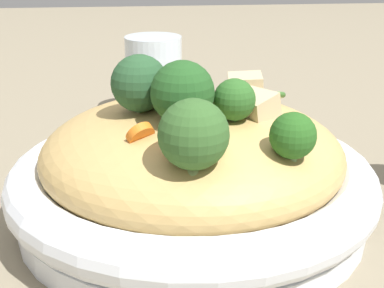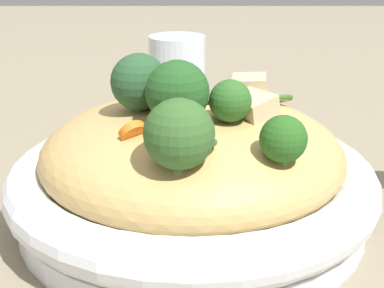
% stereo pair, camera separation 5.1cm
% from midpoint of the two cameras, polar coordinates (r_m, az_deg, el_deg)
% --- Properties ---
extents(ground_plane, '(3.00, 3.00, 0.00)m').
position_cam_midpoint_polar(ground_plane, '(0.54, 2.72, -7.33)').
color(ground_plane, gray).
extents(serving_bowl, '(0.33, 0.33, 0.06)m').
position_cam_midpoint_polar(serving_bowl, '(0.53, 2.78, -4.38)').
color(serving_bowl, white).
rests_on(serving_bowl, ground_plane).
extents(noodle_heap, '(0.27, 0.27, 0.10)m').
position_cam_midpoint_polar(noodle_heap, '(0.52, 2.84, -0.96)').
color(noodle_heap, tan).
rests_on(noodle_heap, serving_bowl).
extents(broccoli_florets, '(0.16, 0.15, 0.07)m').
position_cam_midpoint_polar(broccoli_florets, '(0.45, 2.28, 3.58)').
color(broccoli_florets, '#A5C276').
rests_on(broccoli_florets, serving_bowl).
extents(carrot_coins, '(0.06, 0.20, 0.03)m').
position_cam_midpoint_polar(carrot_coins, '(0.48, -0.32, 2.06)').
color(carrot_coins, orange).
rests_on(carrot_coins, serving_bowl).
extents(zucchini_slices, '(0.13, 0.19, 0.04)m').
position_cam_midpoint_polar(zucchini_slices, '(0.50, 6.76, 2.99)').
color(zucchini_slices, beige).
rests_on(zucchini_slices, serving_bowl).
extents(chicken_chunks, '(0.12, 0.11, 0.03)m').
position_cam_midpoint_polar(chicken_chunks, '(0.52, 5.16, 4.57)').
color(chicken_chunks, '#D0B689').
rests_on(chicken_chunks, serving_bowl).
extents(drinking_glass, '(0.08, 0.08, 0.11)m').
position_cam_midpoint_polar(drinking_glass, '(0.83, 0.46, 6.62)').
color(drinking_glass, silver).
rests_on(drinking_glass, ground_plane).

